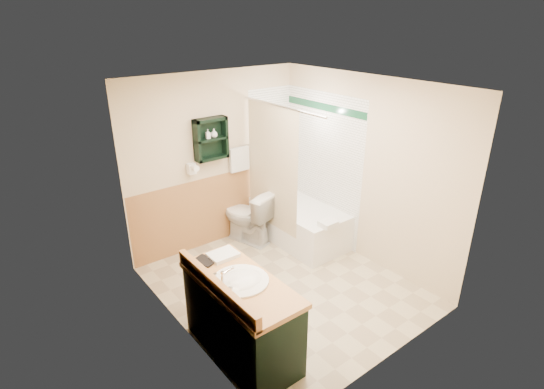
{
  "coord_description": "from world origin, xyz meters",
  "views": [
    {
      "loc": [
        -2.74,
        -3.3,
        3.05
      ],
      "look_at": [
        -0.03,
        0.2,
        1.15
      ],
      "focal_mm": 28.0,
      "sensor_mm": 36.0,
      "label": 1
    }
  ],
  "objects_px": {
    "vanity": "(242,317)",
    "bathtub": "(298,222)",
    "wall_shelf": "(211,139)",
    "soap_bottle_a": "(208,136)",
    "hair_dryer": "(191,169)",
    "toilet": "(248,217)",
    "soap_bottle_b": "(214,134)",
    "vanity_book": "(199,256)"
  },
  "relations": [
    {
      "from": "toilet",
      "to": "soap_bottle_a",
      "type": "height_order",
      "value": "soap_bottle_a"
    },
    {
      "from": "wall_shelf",
      "to": "soap_bottle_b",
      "type": "distance_m",
      "value": 0.08
    },
    {
      "from": "wall_shelf",
      "to": "bathtub",
      "type": "bearing_deg",
      "value": -29.94
    },
    {
      "from": "wall_shelf",
      "to": "soap_bottle_a",
      "type": "relative_size",
      "value": 4.57
    },
    {
      "from": "hair_dryer",
      "to": "soap_bottle_b",
      "type": "xyz_separation_m",
      "value": [
        0.35,
        -0.03,
        0.41
      ]
    },
    {
      "from": "wall_shelf",
      "to": "hair_dryer",
      "type": "height_order",
      "value": "wall_shelf"
    },
    {
      "from": "vanity",
      "to": "bathtub",
      "type": "xyz_separation_m",
      "value": [
        1.92,
        1.39,
        -0.14
      ]
    },
    {
      "from": "toilet",
      "to": "soap_bottle_b",
      "type": "bearing_deg",
      "value": -46.06
    },
    {
      "from": "hair_dryer",
      "to": "soap_bottle_a",
      "type": "distance_m",
      "value": 0.47
    },
    {
      "from": "bathtub",
      "to": "vanity",
      "type": "bearing_deg",
      "value": -144.11
    },
    {
      "from": "hair_dryer",
      "to": "vanity_book",
      "type": "height_order",
      "value": "hair_dryer"
    },
    {
      "from": "wall_shelf",
      "to": "vanity",
      "type": "distance_m",
      "value": 2.46
    },
    {
      "from": "hair_dryer",
      "to": "toilet",
      "type": "height_order",
      "value": "hair_dryer"
    },
    {
      "from": "toilet",
      "to": "soap_bottle_a",
      "type": "relative_size",
      "value": 6.5
    },
    {
      "from": "bathtub",
      "to": "soap_bottle_a",
      "type": "height_order",
      "value": "soap_bottle_a"
    },
    {
      "from": "bathtub",
      "to": "wall_shelf",
      "type": "bearing_deg",
      "value": 150.06
    },
    {
      "from": "bathtub",
      "to": "soap_bottle_b",
      "type": "bearing_deg",
      "value": 149.11
    },
    {
      "from": "bathtub",
      "to": "vanity_book",
      "type": "relative_size",
      "value": 7.09
    },
    {
      "from": "vanity_book",
      "to": "vanity",
      "type": "bearing_deg",
      "value": -90.94
    },
    {
      "from": "vanity_book",
      "to": "toilet",
      "type": "bearing_deg",
      "value": 21.24
    },
    {
      "from": "hair_dryer",
      "to": "vanity",
      "type": "distance_m",
      "value": 2.24
    },
    {
      "from": "wall_shelf",
      "to": "toilet",
      "type": "bearing_deg",
      "value": -27.35
    },
    {
      "from": "hair_dryer",
      "to": "bathtub",
      "type": "bearing_deg",
      "value": -24.91
    },
    {
      "from": "soap_bottle_b",
      "to": "toilet",
      "type": "bearing_deg",
      "value": -29.73
    },
    {
      "from": "bathtub",
      "to": "soap_bottle_a",
      "type": "distance_m",
      "value": 1.8
    },
    {
      "from": "toilet",
      "to": "soap_bottle_b",
      "type": "xyz_separation_m",
      "value": [
        -0.35,
        0.2,
        1.22
      ]
    },
    {
      "from": "bathtub",
      "to": "vanity_book",
      "type": "height_order",
      "value": "vanity_book"
    },
    {
      "from": "hair_dryer",
      "to": "toilet",
      "type": "xyz_separation_m",
      "value": [
        0.7,
        -0.23,
        -0.82
      ]
    },
    {
      "from": "vanity",
      "to": "bathtub",
      "type": "relative_size",
      "value": 0.85
    },
    {
      "from": "vanity_book",
      "to": "soap_bottle_b",
      "type": "xyz_separation_m",
      "value": [
        1.11,
        1.52,
        0.69
      ]
    },
    {
      "from": "toilet",
      "to": "soap_bottle_b",
      "type": "relative_size",
      "value": 6.97
    },
    {
      "from": "soap_bottle_a",
      "to": "bathtub",
      "type": "bearing_deg",
      "value": -28.69
    },
    {
      "from": "soap_bottle_b",
      "to": "vanity",
      "type": "bearing_deg",
      "value": -115.49
    },
    {
      "from": "bathtub",
      "to": "toilet",
      "type": "distance_m",
      "value": 0.74
    },
    {
      "from": "wall_shelf",
      "to": "vanity_book",
      "type": "height_order",
      "value": "wall_shelf"
    },
    {
      "from": "wall_shelf",
      "to": "vanity_book",
      "type": "relative_size",
      "value": 2.6
    },
    {
      "from": "soap_bottle_b",
      "to": "soap_bottle_a",
      "type": "bearing_deg",
      "value": 180.0
    },
    {
      "from": "vanity",
      "to": "soap_bottle_b",
      "type": "bearing_deg",
      "value": 64.51
    },
    {
      "from": "hair_dryer",
      "to": "bathtub",
      "type": "distance_m",
      "value": 1.74
    },
    {
      "from": "toilet",
      "to": "vanity",
      "type": "bearing_deg",
      "value": 37.5
    },
    {
      "from": "hair_dryer",
      "to": "soap_bottle_a",
      "type": "relative_size",
      "value": 1.99
    },
    {
      "from": "vanity",
      "to": "toilet",
      "type": "relative_size",
      "value": 1.63
    }
  ]
}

